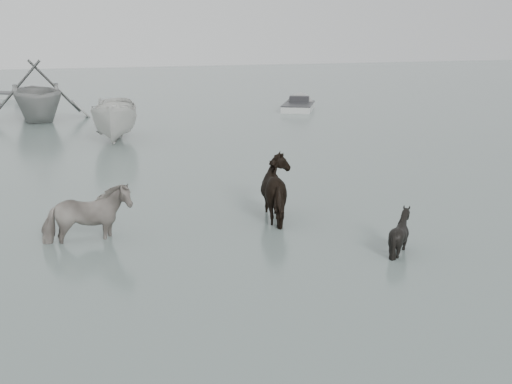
% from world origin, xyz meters
% --- Properties ---
extents(ground, '(140.00, 140.00, 0.00)m').
position_xyz_m(ground, '(0.00, 0.00, 0.00)').
color(ground, slate).
rests_on(ground, ground).
extents(pony_pinto, '(1.88, 0.87, 1.58)m').
position_xyz_m(pony_pinto, '(-2.65, 1.89, 0.79)').
color(pony_pinto, black).
rests_on(pony_pinto, ground).
extents(pony_dark, '(1.79, 1.98, 1.71)m').
position_xyz_m(pony_dark, '(2.02, 2.14, 0.85)').
color(pony_dark, black).
rests_on(pony_dark, ground).
extents(pony_black, '(1.04, 0.94, 1.11)m').
position_xyz_m(pony_black, '(3.31, -0.98, 0.55)').
color(pony_black, black).
rests_on(pony_black, ground).
extents(rowboat_trail, '(5.50, 6.29, 3.19)m').
position_xyz_m(rowboat_trail, '(-2.85, 22.54, 1.60)').
color(rowboat_trail, gray).
rests_on(rowboat_trail, ground).
extents(boat_small, '(2.81, 5.07, 1.85)m').
position_xyz_m(boat_small, '(-0.06, 15.01, 0.92)').
color(boat_small, silver).
rests_on(boat_small, ground).
extents(skiff_port, '(3.73, 4.87, 0.75)m').
position_xyz_m(skiff_port, '(11.27, 21.89, 0.38)').
color(skiff_port, '#ACAEAB').
rests_on(skiff_port, ground).
extents(skiff_mid, '(5.02, 4.39, 0.75)m').
position_xyz_m(skiff_mid, '(-3.90, 34.50, 0.38)').
color(skiff_mid, '#A7A9A6').
rests_on(skiff_mid, ground).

